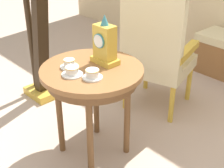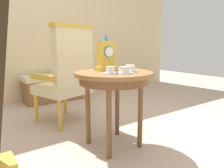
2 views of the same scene
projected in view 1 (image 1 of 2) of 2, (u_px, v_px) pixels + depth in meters
name	position (u px, v px, depth m)	size (l,w,h in m)	color
ground_plane	(92.00, 154.00, 2.43)	(10.00, 10.00, 0.00)	#BCA38E
side_table	(92.00, 79.00, 2.18)	(0.69, 0.69, 0.69)	brown
teacup_left	(69.00, 64.00, 2.14)	(0.12, 0.12, 0.06)	white
teacup_right	(72.00, 71.00, 2.04)	(0.14, 0.14, 0.06)	white
teacup_center	(92.00, 74.00, 2.00)	(0.13, 0.13, 0.06)	white
mantel_clock	(105.00, 44.00, 2.15)	(0.19, 0.11, 0.34)	gold
armchair	(156.00, 48.00, 2.71)	(0.67, 0.66, 1.14)	beige
harp	(37.00, 29.00, 2.86)	(0.40, 0.24, 1.71)	gold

